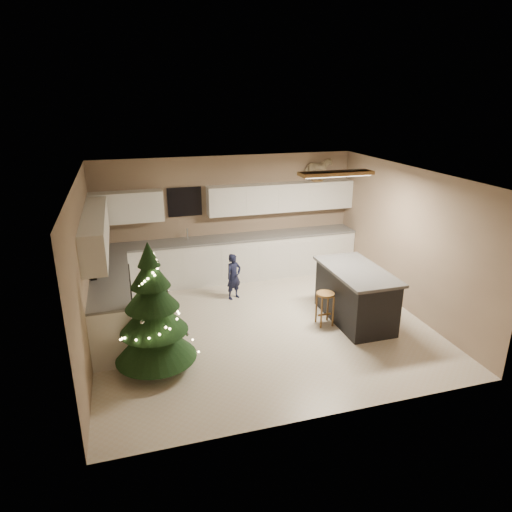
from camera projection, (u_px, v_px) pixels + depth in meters
name	position (u px, v px, depth m)	size (l,w,h in m)	color
ground_plane	(262.00, 325.00, 7.91)	(5.50, 5.50, 0.00)	beige
room_shell	(264.00, 228.00, 7.33)	(5.52, 5.02, 2.61)	gray
cabinetry	(193.00, 258.00, 8.90)	(5.50, 3.20, 2.00)	silver
island	(355.00, 295.00, 7.94)	(0.90, 1.70, 0.95)	black
bar_stool	(325.00, 301.00, 7.79)	(0.31, 0.31, 0.59)	brown
christmas_tree	(153.00, 318.00, 6.42)	(1.21, 1.17, 1.93)	#3F2816
toddler	(234.00, 277.00, 8.80)	(0.33, 0.22, 0.91)	black
rocking_horse	(318.00, 169.00, 9.78)	(0.61, 0.37, 0.50)	brown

